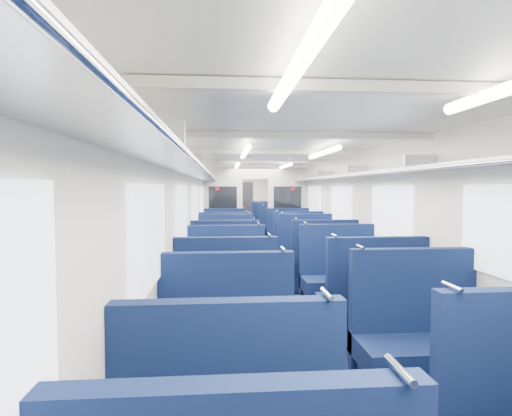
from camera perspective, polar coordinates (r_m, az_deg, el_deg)
name	(u,v)px	position (r m, az deg, el deg)	size (l,w,h in m)	color
floor	(266,274)	(8.36, 1.38, -9.31)	(2.80, 18.00, 0.01)	black
ceiling	(266,159)	(8.19, 1.41, 6.97)	(2.80, 18.00, 0.01)	silver
wall_left	(196,217)	(8.17, -8.42, -1.30)	(0.02, 18.00, 2.35)	beige
dado_left	(198,258)	(8.27, -8.27, -7.01)	(0.03, 17.90, 0.70)	#111B3A
wall_right	(333,216)	(8.46, 10.88, -1.18)	(0.02, 18.00, 2.35)	beige
dado_right	(332,256)	(8.55, 10.72, -6.70)	(0.03, 17.90, 0.70)	#111B3A
wall_far	(244,201)	(17.16, -1.73, 0.94)	(2.80, 0.02, 2.35)	beige
luggage_rack_left	(206,177)	(8.14, -7.15, 4.32)	(0.36, 17.40, 0.18)	#B2B5BA
luggage_rack_right	(325,178)	(8.39, 9.69, 4.26)	(0.36, 17.40, 0.18)	#B2B5BA
windows	(268,206)	(7.73, 1.75, 0.31)	(2.78, 15.60, 0.75)	white
ceiling_fittings	(267,161)	(7.93, 1.60, 6.66)	(2.70, 16.06, 0.11)	beige
end_door	(244,206)	(17.11, -1.72, 0.34)	(0.75, 0.06, 2.00)	black
bulkhead	(255,207)	(10.93, -0.11, 0.10)	(2.80, 0.10, 2.35)	beige
seat_6	(227,358)	(3.49, -4.13, -20.42)	(1.14, 0.63, 1.26)	#0E1C46
seat_7	(420,348)	(3.94, 22.15, -17.87)	(1.14, 0.63, 1.26)	#0E1C46
seat_8	(226,308)	(4.76, -4.26, -13.98)	(1.14, 0.63, 1.26)	#0E1C46
seat_9	(371,308)	(4.94, 15.98, -13.47)	(1.14, 0.63, 1.26)	#0E1C46
seat_10	(226,286)	(5.79, -4.32, -10.91)	(1.14, 0.63, 1.26)	#0E1C46
seat_11	(340,283)	(6.07, 11.82, -10.31)	(1.14, 0.63, 1.26)	#0E1C46
seat_12	(225,269)	(6.95, -4.36, -8.56)	(1.14, 0.63, 1.26)	#0E1C46
seat_13	(322,268)	(7.10, 9.30, -8.34)	(1.14, 0.63, 1.26)	#0E1C46
seat_14	(225,256)	(8.15, -4.39, -6.86)	(1.14, 0.63, 1.26)	#0E1C46
seat_15	(307,256)	(8.29, 7.24, -6.71)	(1.14, 0.63, 1.26)	#0E1C46
seat_16	(225,249)	(9.11, -4.41, -5.81)	(1.14, 0.63, 1.26)	#0E1C46
seat_17	(297,247)	(9.42, 5.78, -5.53)	(1.14, 0.63, 1.26)	#0E1C46
seat_18	(225,242)	(10.33, -4.43, -4.78)	(1.14, 0.63, 1.26)	#0E1C46
seat_19	(289,241)	(10.48, 4.71, -4.67)	(1.14, 0.63, 1.26)	#0E1C46
seat_20	(225,233)	(12.36, -4.46, -3.51)	(1.14, 0.63, 1.26)	#0E1C46
seat_21	(278,232)	(12.54, 3.16, -3.41)	(1.14, 0.63, 1.26)	#0E1C46
seat_22	(225,229)	(13.53, -4.47, -2.95)	(1.14, 0.63, 1.26)	#0E1C46
seat_23	(274,228)	(13.59, 2.56, -2.91)	(1.14, 0.63, 1.26)	#0E1C46
seat_24	(225,226)	(14.52, -4.48, -2.54)	(1.14, 0.63, 1.26)	#0E1C46
seat_25	(270,225)	(14.69, 2.02, -2.47)	(1.14, 0.63, 1.26)	#0E1C46
seat_26	(224,223)	(15.73, -4.48, -2.12)	(1.14, 0.63, 1.26)	#0E1C46
seat_27	(267,223)	(15.75, 1.57, -2.11)	(1.14, 0.63, 1.26)	#0E1C46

